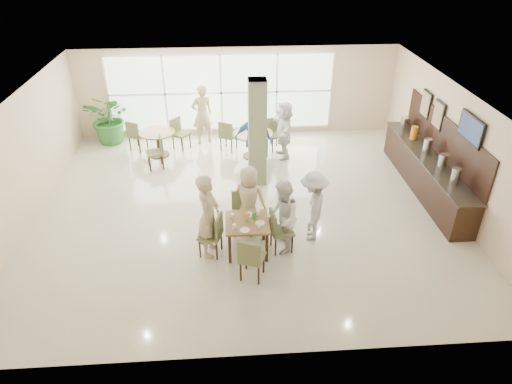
{
  "coord_description": "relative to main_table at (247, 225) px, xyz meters",
  "views": [
    {
      "loc": [
        -0.38,
        -9.47,
        6.03
      ],
      "look_at": [
        0.2,
        -1.2,
        1.1
      ],
      "focal_mm": 32.0,
      "sensor_mm": 36.0,
      "label": 1
    }
  ],
  "objects": [
    {
      "name": "teen_right",
      "position": [
        0.72,
        0.01,
        0.17
      ],
      "size": [
        0.66,
        0.83,
        1.63
      ],
      "primitive_type": "imported",
      "rotation": [
        0.0,
        0.0,
        -1.63
      ],
      "color": "white",
      "rests_on": "ground"
    },
    {
      "name": "adult_b",
      "position": [
        1.3,
        4.47,
        0.2
      ],
      "size": [
        0.73,
        1.59,
        1.69
      ],
      "primitive_type": "imported",
      "rotation": [
        0.0,
        0.0,
        -1.54
      ],
      "color": "white",
      "rests_on": "ground"
    },
    {
      "name": "column",
      "position": [
        0.42,
        2.98,
        0.75
      ],
      "size": [
        0.45,
        0.45,
        2.8
      ],
      "primitive_type": "cube",
      "color": "#747C56",
      "rests_on": "ground"
    },
    {
      "name": "tabletop_clutter",
      "position": [
        0.02,
        -0.02,
        0.16
      ],
      "size": [
        0.7,
        0.75,
        0.21
      ],
      "color": "white",
      "rests_on": "main_table"
    },
    {
      "name": "chairs_table_left",
      "position": [
        -2.39,
        4.82,
        -0.17
      ],
      "size": [
        1.93,
        1.87,
        0.95
      ],
      "color": "#545E33",
      "rests_on": "ground"
    },
    {
      "name": "teen_left",
      "position": [
        -0.78,
        0.01,
        0.27
      ],
      "size": [
        0.58,
        0.75,
        1.83
      ],
      "primitive_type": "imported",
      "rotation": [
        0.0,
        0.0,
        1.35
      ],
      "color": "tan",
      "rests_on": "ground"
    },
    {
      "name": "ground",
      "position": [
        0.02,
        1.78,
        -0.65
      ],
      "size": [
        10.0,
        10.0,
        0.0
      ],
      "primitive_type": "plane",
      "color": "beige",
      "rests_on": "ground"
    },
    {
      "name": "wall_tv",
      "position": [
        4.96,
        1.18,
        1.5
      ],
      "size": [
        0.06,
        1.0,
        0.58
      ],
      "color": "black",
      "rests_on": "ground"
    },
    {
      "name": "main_table",
      "position": [
        0.0,
        0.0,
        0.0
      ],
      "size": [
        0.89,
        0.89,
        0.75
      ],
      "color": "brown",
      "rests_on": "ground"
    },
    {
      "name": "chairs_main_table",
      "position": [
        -0.02,
        -0.04,
        -0.17
      ],
      "size": [
        2.03,
        2.03,
        0.95
      ],
      "color": "#545E33",
      "rests_on": "ground"
    },
    {
      "name": "framed_art_b",
      "position": [
        4.97,
        3.58,
        1.2
      ],
      "size": [
        0.05,
        0.55,
        0.7
      ],
      "color": "black",
      "rests_on": "ground"
    },
    {
      "name": "framed_art_a",
      "position": [
        4.97,
        2.78,
        1.2
      ],
      "size": [
        0.05,
        0.55,
        0.7
      ],
      "color": "black",
      "rests_on": "ground"
    },
    {
      "name": "round_table_right",
      "position": [
        0.41,
        4.52,
        -0.06
      ],
      "size": [
        1.16,
        1.16,
        0.75
      ],
      "color": "brown",
      "rests_on": "ground"
    },
    {
      "name": "teen_standing",
      "position": [
        1.43,
        0.4,
        0.16
      ],
      "size": [
        0.82,
        1.15,
        1.61
      ],
      "primitive_type": "imported",
      "rotation": [
        0.0,
        0.0,
        -1.81
      ],
      "color": "#AEAEB1",
      "rests_on": "ground"
    },
    {
      "name": "round_table_left",
      "position": [
        -2.39,
        4.81,
        -0.09
      ],
      "size": [
        1.05,
        1.05,
        0.75
      ],
      "color": "brown",
      "rests_on": "ground"
    },
    {
      "name": "adult_a",
      "position": [
        0.36,
        3.6,
        0.27
      ],
      "size": [
        1.24,
        0.99,
        1.84
      ],
      "primitive_type": "imported",
      "rotation": [
        0.0,
        0.0,
        -0.4
      ],
      "color": "#4277C7",
      "rests_on": "ground"
    },
    {
      "name": "potted_plant",
      "position": [
        -3.92,
        5.83,
        0.16
      ],
      "size": [
        1.91,
        1.91,
        1.61
      ],
      "primitive_type": "imported",
      "rotation": [
        0.0,
        0.0,
        -0.42
      ],
      "color": "#2D702F",
      "rests_on": "ground"
    },
    {
      "name": "adult_standing",
      "position": [
        -1.08,
        5.61,
        0.29
      ],
      "size": [
        0.81,
        0.68,
        1.88
      ],
      "primitive_type": "imported",
      "rotation": [
        0.0,
        0.0,
        3.55
      ],
      "color": "tan",
      "rests_on": "ground"
    },
    {
      "name": "chairs_table_right",
      "position": [
        0.43,
        4.58,
        -0.17
      ],
      "size": [
        2.0,
        1.85,
        0.95
      ],
      "color": "#545E33",
      "rests_on": "ground"
    },
    {
      "name": "room_shell",
      "position": [
        0.02,
        1.78,
        1.05
      ],
      "size": [
        10.0,
        10.0,
        10.0
      ],
      "color": "white",
      "rests_on": "ground"
    },
    {
      "name": "buffet_counter",
      "position": [
        4.72,
        2.28,
        -0.1
      ],
      "size": [
        0.64,
        4.7,
        1.95
      ],
      "color": "black",
      "rests_on": "ground"
    },
    {
      "name": "window_bank",
      "position": [
        -0.48,
        6.24,
        0.75
      ],
      "size": [
        7.0,
        0.04,
        7.0
      ],
      "color": "silver",
      "rests_on": "ground"
    },
    {
      "name": "teen_far",
      "position": [
        0.08,
        0.8,
        0.13
      ],
      "size": [
        0.87,
        0.68,
        1.57
      ],
      "primitive_type": "imported",
      "rotation": [
        0.0,
        0.0,
        2.74
      ],
      "color": "tan",
      "rests_on": "ground"
    }
  ]
}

